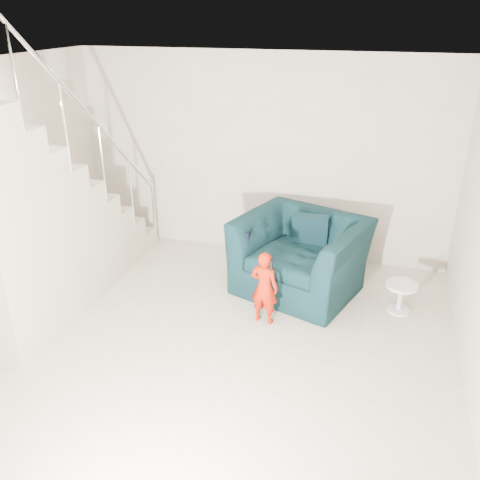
# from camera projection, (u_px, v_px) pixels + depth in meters

# --- Properties ---
(floor) EXTENTS (5.50, 5.50, 0.00)m
(floor) POSITION_uv_depth(u_px,v_px,m) (190.00, 368.00, 4.88)
(floor) COLOR tan
(floor) RESTS_ON ground
(ceiling) EXTENTS (5.50, 5.50, 0.00)m
(ceiling) POSITION_uv_depth(u_px,v_px,m) (176.00, 75.00, 3.76)
(ceiling) COLOR silver
(ceiling) RESTS_ON back_wall
(back_wall) EXTENTS (5.00, 0.00, 5.00)m
(back_wall) POSITION_uv_depth(u_px,v_px,m) (262.00, 158.00, 6.72)
(back_wall) COLOR #A19383
(back_wall) RESTS_ON floor
(armchair) EXTENTS (1.71, 1.60, 0.91)m
(armchair) POSITION_uv_depth(u_px,v_px,m) (301.00, 255.00, 6.08)
(armchair) COLOR black
(armchair) RESTS_ON floor
(toddler) EXTENTS (0.33, 0.24, 0.84)m
(toddler) POSITION_uv_depth(u_px,v_px,m) (264.00, 288.00, 5.45)
(toddler) COLOR #9A2004
(toddler) RESTS_ON floor
(side_table) EXTENTS (0.36, 0.36, 0.36)m
(side_table) POSITION_uv_depth(u_px,v_px,m) (401.00, 293.00, 5.70)
(side_table) COLOR silver
(side_table) RESTS_ON floor
(staircase) EXTENTS (1.02, 3.03, 3.62)m
(staircase) POSITION_uv_depth(u_px,v_px,m) (32.00, 233.00, 5.47)
(staircase) COLOR #ADA089
(staircase) RESTS_ON floor
(cushion) EXTENTS (0.43, 0.20, 0.42)m
(cushion) POSITION_uv_depth(u_px,v_px,m) (310.00, 230.00, 6.17)
(cushion) COLOR black
(cushion) RESTS_ON armchair
(throw) EXTENTS (0.04, 0.43, 0.48)m
(throw) POSITION_uv_depth(u_px,v_px,m) (251.00, 245.00, 6.08)
(throw) COLOR black
(throw) RESTS_ON armchair
(phone) EXTENTS (0.02, 0.05, 0.10)m
(phone) POSITION_uv_depth(u_px,v_px,m) (271.00, 265.00, 5.25)
(phone) COLOR black
(phone) RESTS_ON toddler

